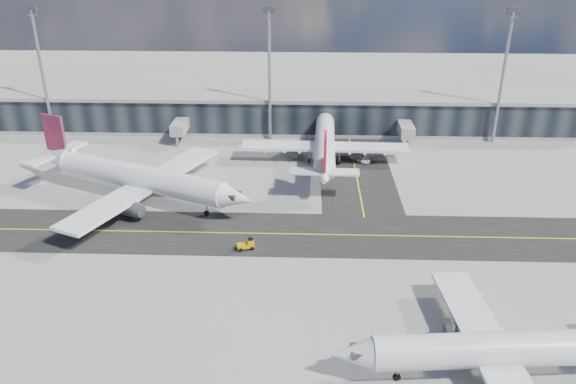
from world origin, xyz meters
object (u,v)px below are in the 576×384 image
airliner_af (137,177)px  airliner_near (510,350)px  baggage_tug (247,244)px  airliner_redtail (325,145)px  service_van (361,158)px

airliner_af → airliner_near: size_ratio=1.15×
airliner_near → baggage_tug: 39.36m
airliner_redtail → service_van: 8.36m
airliner_af → baggage_tug: airliner_af is taller
airliner_af → airliner_redtail: airliner_af is taller
airliner_near → service_van: airliner_near is taller
airliner_redtail → service_van: airliner_redtail is taller
airliner_redtail → service_van: size_ratio=8.57×
airliner_near → service_van: size_ratio=7.86×
airliner_redtail → baggage_tug: bearing=-107.9°
airliner_near → baggage_tug: size_ratio=13.22×
airliner_af → airliner_near: (50.51, -41.40, -0.74)m
airliner_near → baggage_tug: bearing=45.1°
airliner_af → service_van: (40.36, 19.95, -3.70)m
airliner_af → service_van: size_ratio=9.06×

